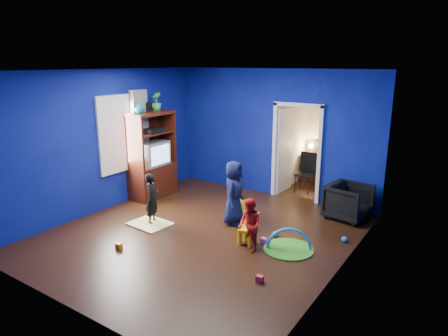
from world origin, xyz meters
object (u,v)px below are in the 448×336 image
Objects in this scene: armchair at (348,202)px; kid_chair at (248,230)px; study_desk at (319,168)px; hopper_ball at (238,209)px; child_black at (152,199)px; child_navy at (234,193)px; tv_armoire at (152,155)px; crt_tv at (153,154)px; play_mat at (289,249)px; vase at (140,108)px; toddler_red at (250,225)px; folding_chair at (305,174)px.

armchair is 1.56× the size of kid_chair.
hopper_ball is at bearing -97.52° from study_desk.
child_black reaches higher than kid_chair.
child_navy is 2.49m from tv_armoire.
armchair is 4.36m from crt_tv.
hopper_ball is at bearing 132.64° from armchair.
study_desk reaches higher than play_mat.
vase is at bearing 149.18° from kid_chair.
tv_armoire reaches higher than play_mat.
toddler_red is at bearing -19.98° from crt_tv.
child_black is at bearing -47.68° from crt_tv.
study_desk is (-0.45, 4.35, -0.07)m from toddler_red.
child_black is 0.80× the size of child_navy.
tv_armoire is 4.72× the size of hopper_ball.
child_navy reaches higher than hopper_ball.
crt_tv is 0.76× the size of folding_chair.
kid_chair is (3.08, -0.98, -0.77)m from crt_tv.
folding_chair is at bearing -48.09° from child_black.
crt_tv is (0.04, 0.30, -1.06)m from vase.
child_black is at bearing 108.95° from child_navy.
armchair is 1.11× the size of crt_tv.
tv_armoire is (-3.27, 1.18, 0.53)m from toddler_red.
toddler_red is 1.80× the size of kid_chair.
child_navy is 1.38× the size of toddler_red.
play_mat is at bearing -26.07° from hopper_ball.
tv_armoire is 3.35m from kid_chair.
armchair is 1.77m from folding_chair.
armchair is at bearing 14.90° from tv_armoire.
armchair reaches higher than play_mat.
child_navy is 1.41× the size of study_desk.
folding_chair is (-1.38, 1.10, 0.11)m from armchair.
toddler_red is 3.52m from tv_armoire.
kid_chair is (0.74, -0.89, 0.04)m from hopper_ball.
armchair is at bearing 18.65° from vase.
toddler_red is at bearing -111.17° from child_black.
vase is at bearing 29.68° from child_black.
study_desk is at bearing -42.90° from child_black.
crt_tv is at bearing 177.81° from hopper_ball.
tv_armoire reaches higher than armchair.
armchair is 0.93× the size of play_mat.
vase is at bearing 117.61° from armchair.
crt_tv reaches higher than child_navy.
child_navy is 1.01m from kid_chair.
kid_chair is 3.21m from folding_chair.
folding_chair is (-0.45, 3.39, 0.01)m from toddler_red.
child_black reaches higher than toddler_red.
armchair is at bearing 15.03° from crt_tv.
kid_chair is 0.57× the size of study_desk.
folding_chair is at bearing 108.23° from play_mat.
child_navy reaches higher than folding_chair.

